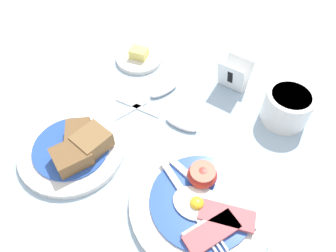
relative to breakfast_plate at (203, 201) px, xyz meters
name	(u,v)px	position (x,y,z in m)	size (l,w,h in m)	color
ground_plane	(170,172)	(-0.08, 0.02, -0.01)	(3.00, 3.00, 0.00)	#A3BCD1
breakfast_plate	(203,201)	(0.00, 0.00, 0.00)	(0.25, 0.25, 0.04)	silver
bread_plate	(75,148)	(-0.25, -0.03, 0.01)	(0.20, 0.20, 0.05)	silver
sugar_cup	(287,106)	(0.05, 0.26, 0.03)	(0.09, 0.09, 0.07)	white
butter_dish	(139,57)	(-0.31, 0.25, 0.00)	(0.11, 0.11, 0.03)	silver
number_card	(235,76)	(-0.07, 0.28, 0.03)	(0.06, 0.05, 0.07)	white
teaspoon_by_saucer	(154,96)	(-0.21, 0.17, -0.01)	(0.09, 0.19, 0.01)	silver
teaspoon_near_cup	(170,119)	(-0.14, 0.13, -0.01)	(0.19, 0.03, 0.01)	silver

